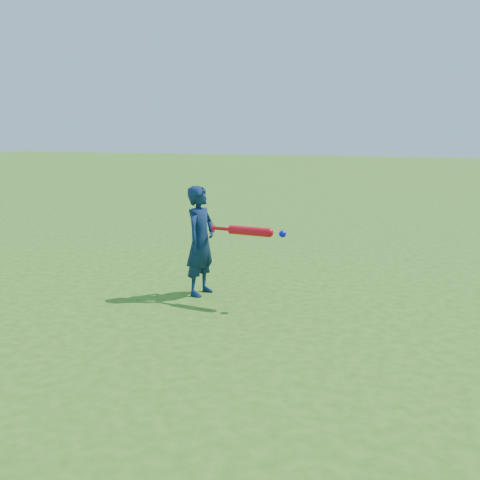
# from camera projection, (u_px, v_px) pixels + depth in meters

# --- Properties ---
(ground) EXTENTS (80.00, 80.00, 0.00)m
(ground) POSITION_uv_depth(u_px,v_px,m) (211.00, 288.00, 6.46)
(ground) COLOR #316818
(ground) RESTS_ON ground
(child) EXTENTS (0.35, 0.49, 1.26)m
(child) POSITION_uv_depth(u_px,v_px,m) (201.00, 241.00, 6.09)
(child) COLOR #0E2143
(child) RESTS_ON ground
(bat_swing) EXTENTS (0.87, 0.14, 0.10)m
(bat_swing) POSITION_uv_depth(u_px,v_px,m) (253.00, 231.00, 5.71)
(bat_swing) COLOR red
(bat_swing) RESTS_ON ground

